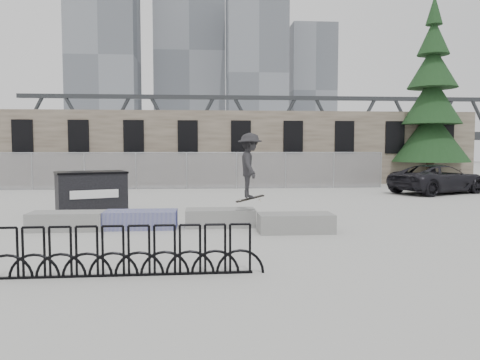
# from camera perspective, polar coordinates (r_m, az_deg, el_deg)

# --- Properties ---
(ground) EXTENTS (120.00, 120.00, 0.00)m
(ground) POSITION_cam_1_polar(r_m,az_deg,el_deg) (13.53, -8.32, -5.74)
(ground) COLOR #A3A39E
(ground) RESTS_ON ground
(stone_wall) EXTENTS (36.00, 2.58, 4.50)m
(stone_wall) POSITION_cam_1_polar(r_m,az_deg,el_deg) (29.56, -6.29, 3.93)
(stone_wall) COLOR #675A4C
(stone_wall) RESTS_ON ground
(chainlink_fence) EXTENTS (22.06, 0.06, 2.02)m
(chainlink_fence) POSITION_cam_1_polar(r_m,az_deg,el_deg) (25.85, -6.52, 1.21)
(chainlink_fence) COLOR gray
(chainlink_fence) RESTS_ON ground
(planter_far_left) EXTENTS (2.00, 0.90, 0.50)m
(planter_far_left) POSITION_cam_1_polar(r_m,az_deg,el_deg) (13.80, -20.36, -4.62)
(planter_far_left) COLOR gray
(planter_far_left) RESTS_ON ground
(planter_center_left) EXTENTS (2.00, 0.90, 0.50)m
(planter_center_left) POSITION_cam_1_polar(r_m,az_deg,el_deg) (13.49, -11.97, -4.64)
(planter_center_left) COLOR navy
(planter_center_left) RESTS_ON ground
(planter_center_right) EXTENTS (2.00, 0.90, 0.50)m
(planter_center_right) POSITION_cam_1_polar(r_m,az_deg,el_deg) (13.57, -2.41, -4.51)
(planter_center_right) COLOR gray
(planter_center_right) RESTS_ON ground
(planter_offset) EXTENTS (2.00, 0.90, 0.50)m
(planter_offset) POSITION_cam_1_polar(r_m,az_deg,el_deg) (12.70, 6.80, -5.12)
(planter_offset) COLOR gray
(planter_offset) RESTS_ON ground
(dumpster) EXTENTS (2.59, 2.11, 1.47)m
(dumpster) POSITION_cam_1_polar(r_m,az_deg,el_deg) (16.54, -17.68, -1.52)
(dumpster) COLOR black
(dumpster) RESTS_ON ground
(bike_rack) EXTENTS (4.94, 0.13, 0.90)m
(bike_rack) POSITION_cam_1_polar(r_m,az_deg,el_deg) (8.59, -13.71, -8.50)
(bike_rack) COLOR black
(bike_rack) RESTS_ON ground
(spruce_tree) EXTENTS (4.65, 4.65, 11.50)m
(spruce_tree) POSITION_cam_1_polar(r_m,az_deg,el_deg) (31.27, 22.33, 8.17)
(spruce_tree) COLOR #38281E
(spruce_tree) RESTS_ON ground
(skyline_towers) EXTENTS (58.00, 28.00, 48.00)m
(skyline_towers) POSITION_cam_1_polar(r_m,az_deg,el_deg) (108.73, -5.64, 13.78)
(skyline_towers) COLOR slate
(skyline_towers) RESTS_ON ground
(truss_bridge) EXTENTS (70.00, 3.00, 9.80)m
(truss_bridge) POSITION_cam_1_polar(r_m,az_deg,el_deg) (68.94, 3.06, 5.53)
(truss_bridge) COLOR #2D3033
(truss_bridge) RESTS_ON ground
(suv) EXTENTS (5.67, 4.27, 1.43)m
(suv) POSITION_cam_1_polar(r_m,az_deg,el_deg) (25.22, 23.01, 0.12)
(suv) COLOR black
(suv) RESTS_ON ground
(skateboarder) EXTENTS (0.81, 1.17, 1.94)m
(skateboarder) POSITION_cam_1_polar(r_m,az_deg,el_deg) (13.05, 1.22, 1.78)
(skateboarder) COLOR #262528
(skateboarder) RESTS_ON ground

